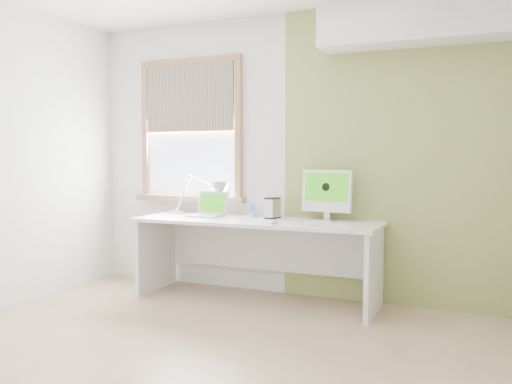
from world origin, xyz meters
The scene contains 12 objects.
room centered at (0.00, 0.00, 1.30)m, with size 4.04×3.54×2.64m.
accent_wall centered at (1.00, 1.74, 1.30)m, with size 2.00×0.02×2.60m, color olive.
soffit centered at (1.20, 1.57, 2.40)m, with size 1.60×0.40×0.42m, color white.
window centered at (-1.00, 1.71, 1.54)m, with size 1.20×0.14×1.42m.
desk centered at (-0.14, 1.44, 0.53)m, with size 2.20×0.70×0.73m.
desk_lamp centered at (-0.69, 1.57, 0.93)m, with size 0.68×0.27×0.38m.
laptop centered at (-0.66, 1.46, 0.79)m, with size 0.34×0.28×0.23m.
phone_dock centered at (-0.26, 1.59, 0.77)m, with size 0.08×0.08×0.14m.
external_drive centered at (-0.05, 1.54, 0.82)m, with size 0.12×0.16×0.19m.
imac centered at (0.45, 1.59, 0.98)m, with size 0.46×0.16×0.44m.
keyboard centered at (0.55, 1.20, 0.74)m, with size 0.43×0.17×0.02m.
mouse centered at (0.11, 1.17, 0.75)m, with size 0.07×0.11×0.03m, color white.
Camera 1 is at (1.73, -2.96, 1.29)m, focal length 37.74 mm.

